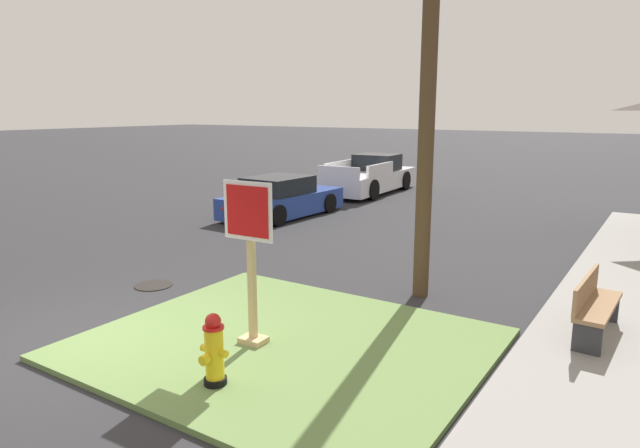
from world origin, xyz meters
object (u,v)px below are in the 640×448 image
(parked_sedan_blue, at_px, (282,199))
(street_bench, at_px, (594,303))
(stop_sign, at_px, (251,264))
(fire_hydrant, at_px, (214,351))
(pickup_truck_white, at_px, (370,177))
(manhole_cover, at_px, (154,285))
(utility_pole, at_px, (431,22))

(parked_sedan_blue, height_order, street_bench, parked_sedan_blue)
(parked_sedan_blue, bearing_deg, stop_sign, -55.64)
(fire_hydrant, distance_m, stop_sign, 1.42)
(parked_sedan_blue, bearing_deg, pickup_truck_white, 90.24)
(manhole_cover, relative_size, pickup_truck_white, 0.13)
(parked_sedan_blue, distance_m, pickup_truck_white, 5.87)
(manhole_cover, distance_m, parked_sedan_blue, 7.26)
(street_bench, bearing_deg, utility_pole, 167.98)
(utility_pole, bearing_deg, stop_sign, -107.51)
(parked_sedan_blue, bearing_deg, manhole_cover, -72.80)
(fire_hydrant, bearing_deg, parked_sedan_blue, 122.61)
(pickup_truck_white, bearing_deg, fire_hydrant, -68.55)
(street_bench, bearing_deg, manhole_cover, -167.49)
(stop_sign, relative_size, manhole_cover, 3.25)
(street_bench, bearing_deg, parked_sedan_blue, 150.73)
(stop_sign, distance_m, manhole_cover, 3.78)
(manhole_cover, relative_size, street_bench, 0.43)
(parked_sedan_blue, distance_m, utility_pole, 9.08)
(fire_hydrant, xyz_separation_m, utility_pole, (0.68, 4.55, 4.16))
(pickup_truck_white, height_order, utility_pole, utility_pole)
(pickup_truck_white, bearing_deg, utility_pole, -57.92)
(stop_sign, height_order, utility_pole, utility_pole)
(parked_sedan_blue, bearing_deg, fire_hydrant, -57.39)
(pickup_truck_white, height_order, street_bench, pickup_truck_white)
(stop_sign, distance_m, parked_sedan_blue, 9.81)
(fire_hydrant, relative_size, parked_sedan_blue, 0.21)
(street_bench, relative_size, utility_pole, 0.18)
(stop_sign, bearing_deg, parked_sedan_blue, 124.36)
(street_bench, bearing_deg, stop_sign, -144.71)
(manhole_cover, bearing_deg, pickup_truck_white, 99.62)
(parked_sedan_blue, xyz_separation_m, utility_pole, (6.59, -4.69, 4.12))
(stop_sign, xyz_separation_m, manhole_cover, (-3.38, 1.16, -1.22))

